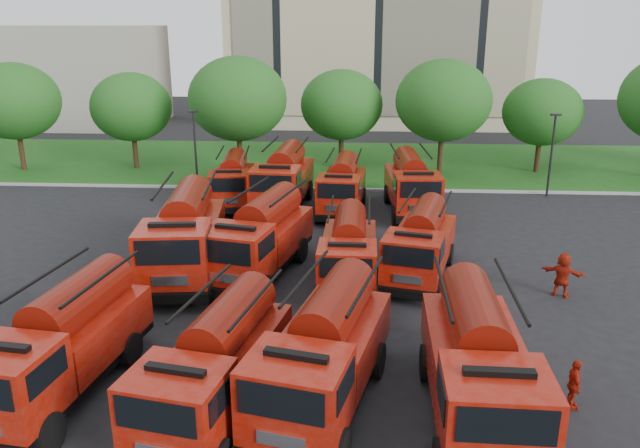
# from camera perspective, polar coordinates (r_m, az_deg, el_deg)

# --- Properties ---
(ground) EXTENTS (140.00, 140.00, 0.00)m
(ground) POSITION_cam_1_polar(r_m,az_deg,el_deg) (23.38, 2.72, -8.20)
(ground) COLOR black
(ground) RESTS_ON ground
(lawn) EXTENTS (70.00, 16.00, 0.12)m
(lawn) POSITION_cam_1_polar(r_m,az_deg,el_deg) (48.09, 3.19, 5.63)
(lawn) COLOR #194412
(lawn) RESTS_ON ground
(curb) EXTENTS (70.00, 0.30, 0.14)m
(curb) POSITION_cam_1_polar(r_m,az_deg,el_deg) (40.21, 3.10, 3.19)
(curb) COLOR gray
(curb) RESTS_ON ground
(apartment_building) EXTENTS (30.00, 14.18, 25.00)m
(apartment_building) POSITION_cam_1_polar(r_m,az_deg,el_deg) (68.99, 5.28, 19.70)
(apartment_building) COLOR tan
(apartment_building) RESTS_ON ground
(side_building) EXTENTS (18.00, 12.00, 10.00)m
(side_building) POSITION_cam_1_polar(r_m,az_deg,el_deg) (71.84, -21.94, 12.46)
(side_building) COLOR gray
(side_building) RESTS_ON ground
(tree_0) EXTENTS (6.30, 6.30, 7.70)m
(tree_0) POSITION_cam_1_polar(r_m,az_deg,el_deg) (49.59, -26.17, 10.04)
(tree_0) COLOR #382314
(tree_0) RESTS_ON ground
(tree_1) EXTENTS (5.71, 5.71, 6.98)m
(tree_1) POSITION_cam_1_polar(r_m,az_deg,el_deg) (47.21, -16.88, 10.20)
(tree_1) COLOR #382314
(tree_1) RESTS_ON ground
(tree_2) EXTENTS (6.72, 6.72, 8.22)m
(tree_2) POSITION_cam_1_polar(r_m,az_deg,el_deg) (43.55, -7.53, 11.28)
(tree_2) COLOR #382314
(tree_2) RESTS_ON ground
(tree_3) EXTENTS (5.88, 5.88, 7.19)m
(tree_3) POSITION_cam_1_polar(r_m,az_deg,el_deg) (45.35, 1.98, 10.83)
(tree_3) COLOR #382314
(tree_3) RESTS_ON ground
(tree_4) EXTENTS (6.55, 6.55, 8.01)m
(tree_4) POSITION_cam_1_polar(r_m,az_deg,el_deg) (44.17, 11.22, 11.01)
(tree_4) COLOR #382314
(tree_4) RESTS_ON ground
(tree_5) EXTENTS (5.46, 5.46, 6.68)m
(tree_5) POSITION_cam_1_polar(r_m,az_deg,el_deg) (46.68, 19.66, 9.60)
(tree_5) COLOR #382314
(tree_5) RESTS_ON ground
(lamp_post_0) EXTENTS (0.60, 0.25, 5.11)m
(lamp_post_0) POSITION_cam_1_polar(r_m,az_deg,el_deg) (40.20, -11.35, 6.99)
(lamp_post_0) COLOR black
(lamp_post_0) RESTS_ON ground
(lamp_post_1) EXTENTS (0.60, 0.25, 5.11)m
(lamp_post_1) POSITION_cam_1_polar(r_m,az_deg,el_deg) (40.66, 20.44, 6.34)
(lamp_post_1) COLOR black
(lamp_post_1) RESTS_ON ground
(fire_truck_0) EXTENTS (3.30, 7.22, 3.17)m
(fire_truck_0) POSITION_cam_1_polar(r_m,az_deg,el_deg) (19.54, -22.58, -9.99)
(fire_truck_0) COLOR black
(fire_truck_0) RESTS_ON ground
(fire_truck_1) EXTENTS (3.55, 6.99, 3.04)m
(fire_truck_1) POSITION_cam_1_polar(r_m,az_deg,el_deg) (17.45, -9.42, -12.48)
(fire_truck_1) COLOR black
(fire_truck_1) RESTS_ON ground
(fire_truck_2) EXTENTS (4.02, 7.47, 3.23)m
(fire_truck_2) POSITION_cam_1_polar(r_m,az_deg,el_deg) (17.59, 0.40, -11.57)
(fire_truck_2) COLOR black
(fire_truck_2) RESTS_ON ground
(fire_truck_3) EXTENTS (2.80, 7.29, 3.29)m
(fire_truck_3) POSITION_cam_1_polar(r_m,az_deg,el_deg) (17.49, 14.26, -12.26)
(fire_truck_3) COLOR black
(fire_truck_3) RESTS_ON ground
(fire_truck_4) EXTENTS (3.60, 8.11, 3.57)m
(fire_truck_4) POSITION_cam_1_polar(r_m,az_deg,el_deg) (26.78, -12.26, -0.97)
(fire_truck_4) COLOR black
(fire_truck_4) RESTS_ON ground
(fire_truck_5) EXTENTS (4.10, 7.66, 3.32)m
(fire_truck_5) POSITION_cam_1_polar(r_m,az_deg,el_deg) (26.41, -5.49, -1.20)
(fire_truck_5) COLOR black
(fire_truck_5) RESTS_ON ground
(fire_truck_6) EXTENTS (2.44, 6.42, 2.90)m
(fire_truck_6) POSITION_cam_1_polar(r_m,az_deg,el_deg) (25.29, 2.64, -2.51)
(fire_truck_6) COLOR black
(fire_truck_6) RESTS_ON ground
(fire_truck_7) EXTENTS (3.75, 6.83, 2.95)m
(fire_truck_7) POSITION_cam_1_polar(r_m,az_deg,el_deg) (26.48, 9.21, -1.72)
(fire_truck_7) COLOR black
(fire_truck_7) RESTS_ON ground
(fire_truck_8) EXTENTS (2.82, 6.50, 2.87)m
(fire_truck_8) POSITION_cam_1_polar(r_m,az_deg,el_deg) (37.06, -7.96, 3.96)
(fire_truck_8) COLOR black
(fire_truck_8) RESTS_ON ground
(fire_truck_9) EXTENTS (3.13, 7.67, 3.42)m
(fire_truck_9) POSITION_cam_1_polar(r_m,az_deg,el_deg) (36.11, -3.37, 4.18)
(fire_truck_9) COLOR black
(fire_truck_9) RESTS_ON ground
(fire_truck_10) EXTENTS (2.78, 6.71, 2.99)m
(fire_truck_10) POSITION_cam_1_polar(r_m,az_deg,el_deg) (35.29, 2.06, 3.51)
(fire_truck_10) COLOR black
(fire_truck_10) RESTS_ON ground
(fire_truck_11) EXTENTS (2.92, 7.20, 3.22)m
(fire_truck_11) POSITION_cam_1_polar(r_m,az_deg,el_deg) (35.59, 8.35, 3.64)
(fire_truck_11) COLOR black
(fire_truck_11) RESTS_ON ground
(firefighter_2) EXTENTS (0.55, 0.90, 1.49)m
(firefighter_2) POSITION_cam_1_polar(r_m,az_deg,el_deg) (19.53, 21.96, -15.32)
(firefighter_2) COLOR #9A1C0B
(firefighter_2) RESTS_ON ground
(firefighter_3) EXTENTS (1.28, 0.86, 1.81)m
(firefighter_3) POSITION_cam_1_polar(r_m,az_deg,el_deg) (18.72, 16.41, -16.23)
(firefighter_3) COLOR black
(firefighter_3) RESTS_ON ground
(firefighter_4) EXTENTS (1.14, 1.04, 1.95)m
(firefighter_4) POSITION_cam_1_polar(r_m,az_deg,el_deg) (25.76, -8.06, -5.80)
(firefighter_4) COLOR black
(firefighter_4) RESTS_ON ground
(firefighter_5) EXTENTS (1.82, 1.38, 1.80)m
(firefighter_5) POSITION_cam_1_polar(r_m,az_deg,el_deg) (26.55, 21.08, -6.15)
(firefighter_5) COLOR #9A1C0B
(firefighter_5) RESTS_ON ground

